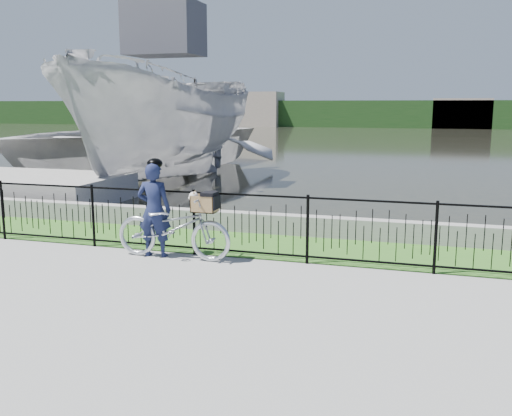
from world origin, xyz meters
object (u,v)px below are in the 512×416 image
(bicycle_rig, at_px, (174,227))
(boat_near, at_px, (167,122))
(cyclist, at_px, (154,208))
(boat_far, at_px, (131,139))

(bicycle_rig, height_order, boat_near, boat_near)
(cyclist, bearing_deg, bicycle_rig, -4.04)
(cyclist, relative_size, boat_far, 0.12)
(bicycle_rig, bearing_deg, boat_far, 122.00)
(boat_near, xyz_separation_m, boat_far, (-3.30, 3.56, -0.81))
(boat_near, bearing_deg, bicycle_rig, -63.85)
(cyclist, height_order, boat_far, boat_far)
(bicycle_rig, height_order, boat_far, boat_far)
(cyclist, distance_m, boat_far, 13.41)
(cyclist, xyz_separation_m, boat_far, (-6.84, 11.53, 0.39))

